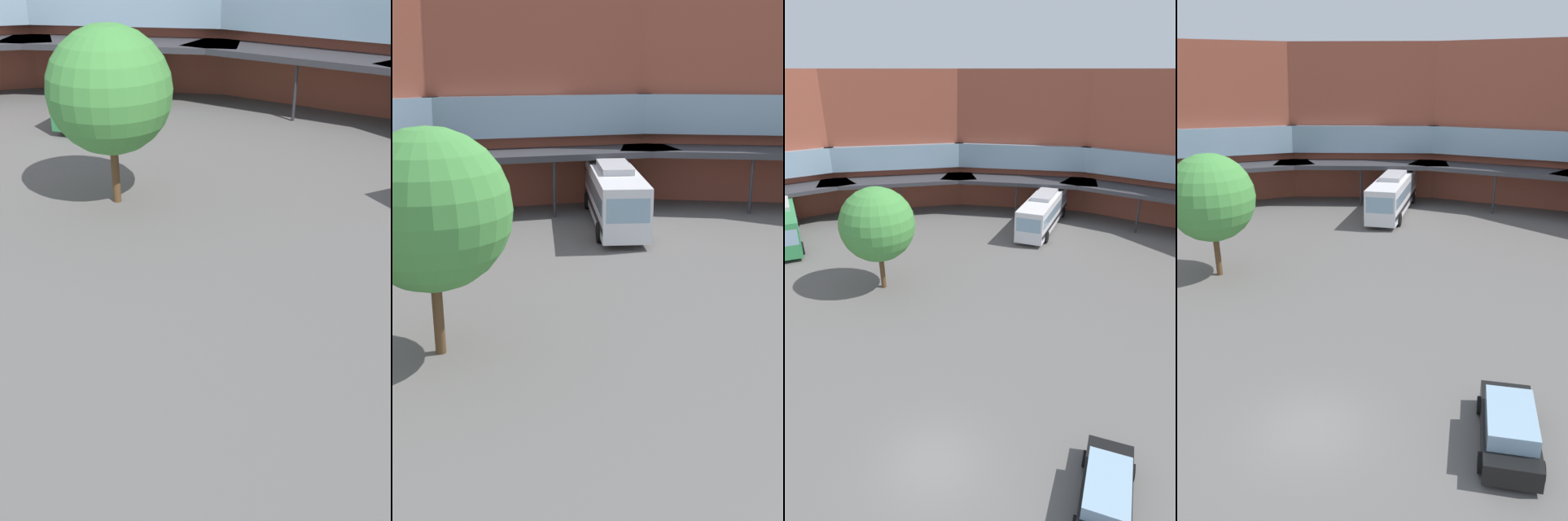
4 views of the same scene
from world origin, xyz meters
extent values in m
plane|color=#605E5B|center=(0.00, 0.00, 0.00)|extent=(126.83, 126.83, 0.00)
cube|color=#9E4C38|center=(14.77, 35.46, 7.44)|extent=(17.70, 11.95, 14.89)
cube|color=#8CADC6|center=(14.54, 34.91, 5.95)|extent=(16.26, 11.53, 2.61)
cube|color=#38383D|center=(12.85, 30.85, 3.72)|extent=(16.93, 10.11, 0.40)
cylinder|color=#2D2D33|center=(12.23, 29.37, 1.86)|extent=(0.20, 0.20, 3.72)
cube|color=#9E4C38|center=(0.00, 38.41, 7.44)|extent=(16.68, 6.00, 14.89)
cube|color=#8CADC6|center=(0.00, 37.81, 5.95)|extent=(15.01, 6.24, 2.61)
cube|color=#38383D|center=(0.00, 33.41, 3.72)|extent=(16.68, 4.00, 0.40)
cylinder|color=#2D2D33|center=(0.00, 31.81, 1.86)|extent=(0.20, 0.20, 3.72)
cube|color=#9E4C38|center=(-14.77, 35.46, 7.44)|extent=(17.70, 11.95, 14.89)
cube|color=#8CADC6|center=(-14.54, 34.91, 5.95)|extent=(16.26, 11.53, 2.61)
cube|color=#38383D|center=(-12.85, 30.85, 3.72)|extent=(16.93, 10.11, 0.40)
cylinder|color=#2D2D33|center=(-12.23, 29.37, 1.86)|extent=(0.20, 0.20, 3.72)
cube|color=white|center=(3.08, 29.25, 1.81)|extent=(4.74, 12.07, 2.91)
cube|color=#8CADC6|center=(3.08, 29.25, 2.16)|extent=(4.66, 11.39, 0.93)
cube|color=black|center=(3.08, 29.25, 0.99)|extent=(4.72, 11.85, 0.35)
cube|color=#8CADC6|center=(1.98, 23.51, 2.16)|extent=(2.24, 0.54, 1.28)
cube|color=#B2B2B7|center=(3.08, 29.25, 3.44)|extent=(2.57, 4.51, 0.36)
cylinder|color=black|center=(3.59, 25.07, 0.55)|extent=(0.50, 1.14, 1.10)
cylinder|color=black|center=(1.06, 25.55, 0.55)|extent=(0.50, 1.14, 1.10)
cylinder|color=black|center=(5.10, 32.95, 0.55)|extent=(0.50, 1.14, 1.10)
cylinder|color=black|center=(2.57, 33.44, 0.55)|extent=(0.50, 1.14, 1.10)
cube|color=black|center=(6.83, -0.50, 0.55)|extent=(2.49, 4.63, 0.75)
cube|color=#8CADC6|center=(6.79, -0.75, 1.23)|extent=(1.99, 2.86, 0.60)
cylinder|color=black|center=(6.17, 1.07, 0.33)|extent=(0.32, 0.69, 0.66)
cylinder|color=black|center=(7.95, 0.78, 0.33)|extent=(0.32, 0.69, 0.66)
cylinder|color=black|center=(5.70, -1.79, 0.33)|extent=(0.32, 0.69, 0.66)
cylinder|color=black|center=(7.48, -2.08, 0.33)|extent=(0.32, 0.69, 0.66)
cylinder|color=brown|center=(-7.95, 14.02, 1.76)|extent=(0.36, 0.36, 3.52)
sphere|color=#479342|center=(-7.95, 14.02, 4.97)|extent=(5.28, 5.28, 5.28)
camera|label=1|loc=(13.69, 2.35, 10.89)|focal=40.30mm
camera|label=2|loc=(-8.38, -6.24, 9.58)|focal=43.84mm
camera|label=3|loc=(4.13, -11.43, 14.83)|focal=28.50mm
camera|label=4|loc=(2.69, -13.73, 11.69)|focal=33.08mm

